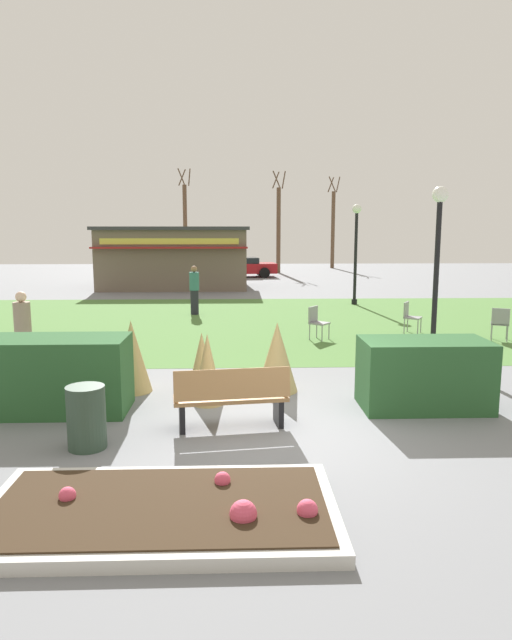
% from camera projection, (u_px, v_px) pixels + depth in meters
% --- Properties ---
extents(ground_plane, '(80.00, 80.00, 0.00)m').
position_uv_depth(ground_plane, '(281.00, 428.00, 8.46)').
color(ground_plane, slate).
extents(lawn_patch, '(36.00, 12.00, 0.01)m').
position_uv_depth(lawn_patch, '(257.00, 322.00, 18.05)').
color(lawn_patch, '#4C7A38').
rests_on(lawn_patch, ground_plane).
extents(flower_bed, '(3.64, 1.95, 0.33)m').
position_uv_depth(flower_bed, '(163.00, 510.00, 5.83)').
color(flower_bed, beige).
rests_on(flower_bed, ground_plane).
extents(park_bench, '(1.75, 0.74, 0.95)m').
position_uv_depth(park_bench, '(231.00, 397.00, 8.39)').
color(park_bench, '#9E7547').
rests_on(park_bench, ground_plane).
extents(hedge_left, '(2.42, 1.10, 1.22)m').
position_uv_depth(hedge_left, '(53.00, 375.00, 9.16)').
color(hedge_left, '#28562B').
rests_on(hedge_left, ground_plane).
extents(hedge_right, '(2.07, 1.10, 1.15)m').
position_uv_depth(hedge_right, '(424.00, 374.00, 9.36)').
color(hedge_right, '#28562B').
rests_on(hedge_right, ground_plane).
extents(ornamental_grass_behind_left, '(0.76, 0.76, 1.28)m').
position_uv_depth(ornamental_grass_behind_left, '(277.00, 357.00, 10.32)').
color(ornamental_grass_behind_left, tan).
rests_on(ornamental_grass_behind_left, ground_plane).
extents(ornamental_grass_behind_right, '(0.54, 0.54, 1.22)m').
position_uv_depth(ornamental_grass_behind_right, '(208.00, 369.00, 9.56)').
color(ornamental_grass_behind_right, tan).
rests_on(ornamental_grass_behind_right, ground_plane).
extents(ornamental_grass_behind_center, '(0.71, 0.71, 1.32)m').
position_uv_depth(ornamental_grass_behind_center, '(132.00, 356.00, 10.29)').
color(ornamental_grass_behind_center, tan).
rests_on(ornamental_grass_behind_center, ground_plane).
extents(ornamental_grass_behind_far, '(0.55, 0.55, 1.11)m').
position_uv_depth(ornamental_grass_behind_far, '(202.00, 363.00, 10.24)').
color(ornamental_grass_behind_far, tan).
rests_on(ornamental_grass_behind_far, ground_plane).
extents(lamppost_mid, '(0.36, 0.36, 3.88)m').
position_uv_depth(lamppost_mid, '(437.00, 251.00, 12.74)').
color(lamppost_mid, black).
rests_on(lamppost_mid, ground_plane).
extents(lamppost_far, '(0.36, 0.36, 3.88)m').
position_uv_depth(lamppost_far, '(356.00, 241.00, 21.93)').
color(lamppost_far, black).
rests_on(lamppost_far, ground_plane).
extents(trash_bin, '(0.52, 0.52, 0.87)m').
position_uv_depth(trash_bin, '(86.00, 417.00, 7.65)').
color(trash_bin, '#2D4233').
rests_on(trash_bin, ground_plane).
extents(food_kiosk, '(7.45, 4.69, 3.05)m').
position_uv_depth(food_kiosk, '(175.00, 257.00, 28.41)').
color(food_kiosk, '#6B5B4C').
rests_on(food_kiosk, ground_plane).
extents(cafe_chair_west, '(0.62, 0.62, 0.89)m').
position_uv_depth(cafe_chair_west, '(317.00, 320.00, 15.18)').
color(cafe_chair_west, gray).
rests_on(cafe_chair_west, ground_plane).
extents(cafe_chair_east, '(0.60, 0.60, 0.89)m').
position_uv_depth(cafe_chair_east, '(410.00, 315.00, 16.11)').
color(cafe_chair_east, gray).
rests_on(cafe_chair_east, ground_plane).
extents(cafe_chair_center, '(0.58, 0.58, 0.89)m').
position_uv_depth(cafe_chair_center, '(500.00, 321.00, 14.96)').
color(cafe_chair_center, gray).
rests_on(cafe_chair_center, ground_plane).
extents(person_strolling, '(0.34, 0.34, 1.69)m').
position_uv_depth(person_strolling, '(194.00, 290.00, 19.56)').
color(person_strolling, '#23232D').
rests_on(person_strolling, ground_plane).
extents(person_standing, '(0.34, 0.34, 1.69)m').
position_uv_depth(person_standing, '(23.00, 331.00, 11.65)').
color(person_standing, '#23232D').
rests_on(person_standing, ground_plane).
extents(parked_car_west_slot, '(4.27, 2.19, 1.20)m').
position_uv_depth(parked_car_west_slot, '(159.00, 267.00, 34.58)').
color(parked_car_west_slot, silver).
rests_on(parked_car_west_slot, ground_plane).
extents(parked_car_center_slot, '(4.36, 2.39, 1.20)m').
position_uv_depth(parked_car_center_slot, '(241.00, 267.00, 34.75)').
color(parked_car_center_slot, maroon).
rests_on(parked_car_center_slot, ground_plane).
extents(tree_left_bg, '(0.91, 0.96, 6.73)m').
position_uv_depth(tree_left_bg, '(333.00, 228.00, 42.29)').
color(tree_left_bg, brown).
rests_on(tree_left_bg, ground_plane).
extents(tree_right_bg, '(0.91, 0.96, 6.94)m').
position_uv_depth(tree_right_bg, '(185.00, 226.00, 38.63)').
color(tree_right_bg, brown).
rests_on(tree_right_bg, ground_plane).
extents(tree_center_bg, '(0.91, 0.96, 6.69)m').
position_uv_depth(tree_center_bg, '(278.00, 228.00, 37.76)').
color(tree_center_bg, brown).
rests_on(tree_center_bg, ground_plane).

